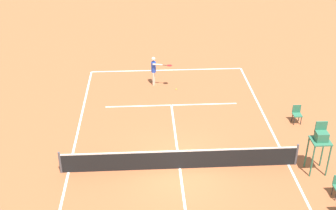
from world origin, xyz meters
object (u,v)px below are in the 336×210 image
Objects in this scene: player_serving at (154,68)px; tennis_ball at (176,89)px; umpire_chair at (320,140)px; courtside_chair_mid at (297,113)px.

player_serving is 1.81m from tennis_ball.
courtside_chair_mid is (-0.46, -4.10, -1.07)m from umpire_chair.
courtside_chair_mid is (-7.22, 4.85, -0.55)m from player_serving.
courtside_chair_mid is at bearing 69.75° from player_serving.
player_serving reaches higher than tennis_ball.
player_serving is 0.75× the size of umpire_chair.
player_serving reaches higher than courtside_chair_mid.
umpire_chair is (-6.76, 8.96, 0.52)m from player_serving.
tennis_ball is (-1.27, 0.75, -1.05)m from player_serving.
courtside_chair_mid reaches higher than tennis_ball.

